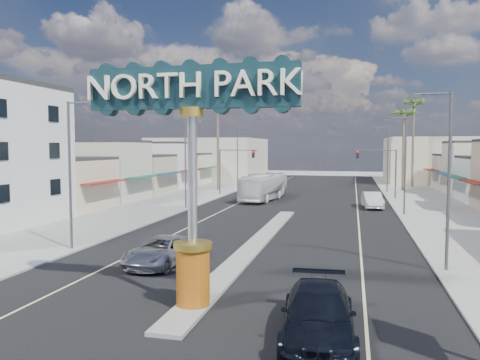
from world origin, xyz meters
The scene contains 24 objects.
ground centered at (0.00, 30.00, 0.00)m, with size 160.00×160.00×0.00m, color gray.
road centered at (0.00, 30.00, 0.01)m, with size 20.00×120.00×0.01m, color black.
median_island centered at (0.00, 14.00, 0.08)m, with size 1.30×30.00×0.16m, color gray.
sidewalk_left centered at (-14.00, 30.00, 0.06)m, with size 8.00×120.00×0.12m, color gray.
sidewalk_right centered at (14.00, 30.00, 0.06)m, with size 8.00×120.00×0.12m, color gray.
storefront_row_left centered at (-24.00, 43.00, 3.00)m, with size 12.00×42.00×6.00m, color beige.
backdrop_far_left centered at (-22.00, 75.00, 4.00)m, with size 20.00×20.00×8.00m, color #B7B29E.
backdrop_far_right centered at (22.00, 75.00, 4.00)m, with size 20.00×20.00×8.00m, color beige.
gateway_sign centered at (0.00, 1.98, 5.93)m, with size 8.20×1.50×9.15m.
traffic_signal_left centered at (-9.18, 43.99, 4.27)m, with size 5.09×0.45×6.00m.
traffic_signal_right centered at (9.18, 43.99, 4.27)m, with size 5.09×0.45×6.00m.
streetlight_l_near centered at (-10.43, 10.00, 5.07)m, with size 2.03×0.22×9.00m.
streetlight_l_mid centered at (-10.43, 30.00, 5.07)m, with size 2.03×0.22×9.00m.
streetlight_l_far centered at (-10.43, 52.00, 5.07)m, with size 2.03×0.22×9.00m.
streetlight_r_near centered at (10.43, 10.00, 5.07)m, with size 2.03×0.22×9.00m.
streetlight_r_mid centered at (10.43, 30.00, 5.07)m, with size 2.03×0.22×9.00m.
streetlight_r_far centered at (10.43, 52.00, 5.07)m, with size 2.03×0.22×9.00m.
palm_left_far centered at (-13.00, 50.00, 11.50)m, with size 2.60×2.60×13.10m.
palm_right_mid centered at (13.00, 56.00, 10.60)m, with size 2.60×2.60×12.10m.
palm_right_far centered at (15.00, 62.00, 12.39)m, with size 2.60×2.60×14.10m.
suv_left centered at (-3.88, 8.06, 0.74)m, with size 2.46×5.33×1.48m, color #B4B4B9.
suv_right centered at (4.94, 0.14, 0.83)m, with size 2.34×5.75×1.67m, color black.
car_parked_right centered at (7.96, 34.89, 0.83)m, with size 1.75×5.02×1.66m, color silver.
city_bus centered at (-4.24, 39.61, 1.58)m, with size 2.66×11.38×3.17m, color silver.
Camera 1 is at (5.95, -14.87, 6.26)m, focal length 35.00 mm.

